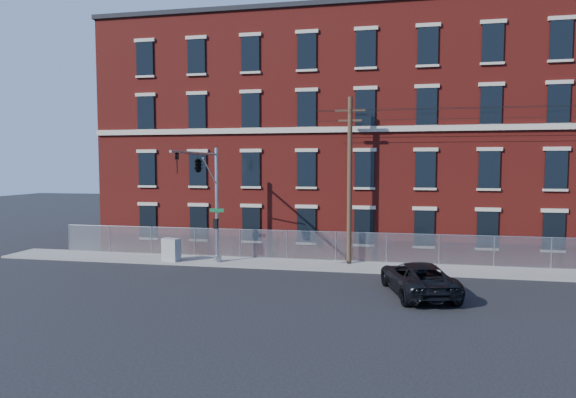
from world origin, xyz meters
The scene contains 8 objects.
ground centered at (0.00, 0.00, 0.00)m, with size 140.00×140.00×0.00m, color black.
sidewalk centered at (12.00, 5.00, 0.06)m, with size 65.00×3.00×0.12m, color gray.
mill_building centered at (12.00, 13.93, 8.15)m, with size 55.30×14.32×16.30m.
chain_link_fence centered at (12.00, 6.30, 1.06)m, with size 59.06×0.06×1.85m.
traffic_signal_mast centered at (-6.00, 2.18, 5.39)m, with size 0.90×6.75×7.00m.
utility_pole_near centered at (2.00, 5.60, 5.34)m, with size 1.80×0.28×10.00m.
pickup_truck centered at (5.61, -0.46, 0.77)m, with size 2.56×5.55×1.54m, color black.
utility_cabinet centered at (-8.91, 4.20, 0.82)m, with size 1.13×0.56×1.41m, color gray.
Camera 1 is at (3.87, -23.47, 6.05)m, focal length 30.02 mm.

